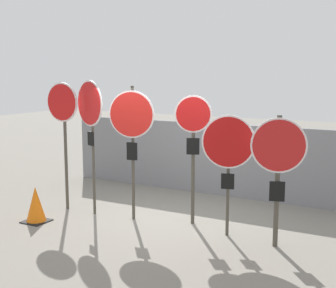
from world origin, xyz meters
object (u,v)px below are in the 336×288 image
object	(u,v)px
stop_sign_0	(63,115)
stop_sign_4	(228,148)
stop_sign_1	(90,113)
stop_sign_5	(278,157)
traffic_cone_0	(36,205)
stop_sign_2	(132,124)
stop_sign_3	(193,132)

from	to	relation	value
stop_sign_0	stop_sign_4	bearing A→B (deg)	3.80
stop_sign_0	stop_sign_1	size ratio (longest dim) A/B	0.98
stop_sign_0	stop_sign_5	size ratio (longest dim) A/B	1.22
stop_sign_4	traffic_cone_0	bearing A→B (deg)	-178.92
traffic_cone_0	stop_sign_4	bearing A→B (deg)	15.96
stop_sign_2	stop_sign_4	world-z (taller)	stop_sign_2
stop_sign_4	traffic_cone_0	distance (m)	3.77
stop_sign_3	stop_sign_4	size ratio (longest dim) A/B	1.14
stop_sign_0	stop_sign_1	distance (m)	0.70
stop_sign_3	stop_sign_5	world-z (taller)	stop_sign_3
stop_sign_0	stop_sign_3	distance (m)	2.73
stop_sign_0	stop_sign_5	xyz separation A→B (m)	(4.36, -0.02, -0.48)
stop_sign_0	stop_sign_5	bearing A→B (deg)	2.01
stop_sign_0	stop_sign_3	bearing A→B (deg)	10.64
traffic_cone_0	stop_sign_2	bearing A→B (deg)	32.37
stop_sign_3	traffic_cone_0	size ratio (longest dim) A/B	3.54
stop_sign_0	stop_sign_2	xyz separation A→B (m)	(1.58, 0.08, -0.10)
stop_sign_1	stop_sign_5	bearing A→B (deg)	21.61
stop_sign_2	stop_sign_5	bearing A→B (deg)	-15.29
stop_sign_2	stop_sign_3	xyz separation A→B (m)	(1.11, 0.32, -0.12)
stop_sign_4	stop_sign_5	size ratio (longest dim) A/B	0.98
stop_sign_3	stop_sign_5	bearing A→B (deg)	-36.39
stop_sign_5	stop_sign_1	bearing A→B (deg)	162.10
stop_sign_3	stop_sign_4	xyz separation A→B (m)	(0.80, -0.30, -0.20)
stop_sign_2	stop_sign_1	bearing A→B (deg)	172.68
stop_sign_1	traffic_cone_0	size ratio (longest dim) A/B	3.91
stop_sign_3	traffic_cone_0	bearing A→B (deg)	-176.47
traffic_cone_0	stop_sign_5	bearing A→B (deg)	11.40
stop_sign_0	traffic_cone_0	bearing A→B (deg)	-84.62
stop_sign_1	stop_sign_4	distance (m)	2.84
stop_sign_0	stop_sign_3	world-z (taller)	stop_sign_0
stop_sign_5	stop_sign_0	bearing A→B (deg)	161.97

